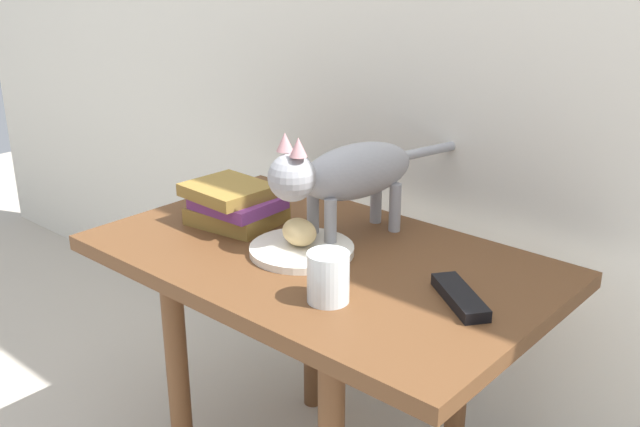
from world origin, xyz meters
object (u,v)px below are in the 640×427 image
Objects in this scene: side_table at (320,288)px; plate at (302,250)px; book_stack at (234,204)px; candle_jar at (328,280)px; tv_remote at (461,296)px; bread_roll at (299,232)px; cat at (345,174)px.

plate is (-0.03, -0.02, 0.08)m from side_table.
book_stack is (-0.23, -0.00, 0.12)m from side_table.
tv_remote is (0.17, 0.14, -0.03)m from candle_jar.
book_stack is (-0.20, 0.02, 0.00)m from bread_roll.
book_stack reaches higher than tv_remote.
plate is 0.21m from book_stack.
plate is at bearing -23.64° from bread_roll.
candle_jar is at bearing -103.46° from tv_remote.
book_stack is 2.24× the size of candle_jar.
plate is 0.17m from cat.
plate is 0.33m from tv_remote.
book_stack reaches higher than side_table.
side_table is 1.85× the size of cat.
plate is at bearing -138.50° from side_table.
tv_remote is at bearing 0.43° from book_stack.
side_table is 0.23m from cat.
cat is at bearing 99.42° from side_table.
bread_roll is 0.17× the size of cat.
book_stack is at bearing -143.08° from tv_remote.
plate is at bearing -95.49° from cat.
side_table is 10.24× the size of candle_jar.
book_stack reaches higher than plate.
bread_roll is 0.20m from book_stack.
side_table is at bearing -143.08° from tv_remote.
cat reaches higher than tv_remote.
cat is 0.29m from candle_jar.
tv_remote is at bearing 0.44° from side_table.
candle_jar is at bearing -56.02° from cat.
plate is 0.03m from bread_roll.
candle_jar is 0.22m from tv_remote.
candle_jar reaches higher than plate.
bread_roll is at bearing -139.99° from tv_remote.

